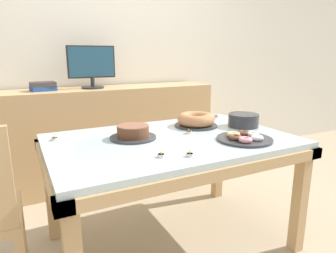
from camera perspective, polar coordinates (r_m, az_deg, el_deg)
The scene contains 15 objects.
ground_plane at distance 2.13m, azimuth 0.55°, elevation -21.19°, with size 12.00×12.00×0.00m, color tan.
wall_back at distance 3.15m, azimuth -12.56°, elevation 14.81°, with size 8.00×0.10×2.60m, color silver.
dining_table at distance 1.84m, azimuth 0.60°, elevation -4.81°, with size 1.48×0.97×0.72m.
sideboard at distance 2.96m, azimuth -10.24°, elevation -1.47°, with size 1.95×0.44×0.91m.
computer_monitor at distance 2.82m, azimuth -14.32°, elevation 10.90°, with size 0.42×0.20×0.38m.
book_stack at distance 2.77m, azimuth -22.71°, elevation 7.08°, with size 0.21×0.17×0.08m.
cake_chocolate_round at distance 1.81m, azimuth -6.68°, elevation -1.17°, with size 0.28×0.28×0.08m.
cake_golden_bundt at distance 2.11m, azimuth 5.35°, elevation 1.24°, with size 0.30×0.30×0.09m.
pastry_platter at distance 1.82m, azimuth 14.31°, elevation -2.11°, with size 0.33×0.33×0.04m.
plate_stack at distance 2.16m, azimuth 14.16°, elevation 1.17°, with size 0.21×0.21×0.09m.
tealight_right_edge at distance 1.89m, azimuth -20.80°, elevation -2.17°, with size 0.04×0.04×0.04m.
tealight_near_front at distance 1.50m, azimuth 4.16°, elevation -5.34°, with size 0.04×0.04×0.04m.
tealight_near_cakes at distance 2.42m, azimuth 9.17°, elevation 1.88°, with size 0.04×0.04×0.04m.
tealight_left_edge at distance 1.92m, azimuth 3.96°, elevation -1.07°, with size 0.04×0.04×0.04m.
tealight_centre at distance 1.48m, azimuth -1.32°, elevation -5.48°, with size 0.04×0.04×0.04m.
Camera 1 is at (-0.82, -1.55, 1.22)m, focal length 32.00 mm.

